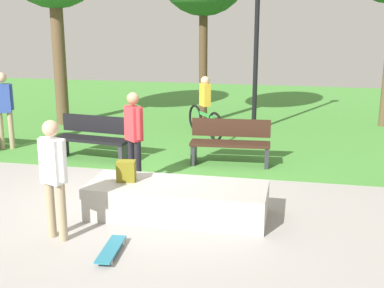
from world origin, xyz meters
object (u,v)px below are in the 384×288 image
concrete_ledge (177,200)px  lamp_post (257,20)px  cyclist_on_bicycle (205,110)px  pedestrian_with_backpack (4,103)px  park_bench_near_path (230,141)px  skater_performing_trick (54,171)px  skater_watching (134,131)px  park_bench_by_oak (94,137)px  skateboard_by_ledge (111,249)px  backpack_on_ledge (126,171)px

concrete_ledge → lamp_post: size_ratio=0.57×
cyclist_on_bicycle → pedestrian_with_backpack: bearing=-152.1°
cyclist_on_bicycle → park_bench_near_path: bearing=-68.0°
skater_performing_trick → skater_watching: 2.45m
skater_performing_trick → park_bench_by_oak: 3.91m
concrete_ledge → cyclist_on_bicycle: (-0.54, 5.25, 0.38)m
skater_watching → lamp_post: bearing=69.9°
concrete_ledge → skater_watching: (-1.10, 1.31, 0.72)m
park_bench_near_path → pedestrian_with_backpack: 5.16m
skater_performing_trick → skateboard_by_ledge: (0.88, -0.30, -0.90)m
skater_performing_trick → park_bench_near_path: 4.41m
park_bench_by_oak → lamp_post: size_ratio=0.35×
skater_watching → skateboard_by_ledge: 2.93m
skater_performing_trick → lamp_post: bearing=74.1°
backpack_on_ledge → park_bench_by_oak: park_bench_by_oak is taller
skater_watching → lamp_post: 5.34m
lamp_post → cyclist_on_bicycle: bearing=-146.7°
skater_performing_trick → concrete_ledge: bearing=38.3°
concrete_ledge → backpack_on_ledge: (-0.80, 0.01, 0.41)m
cyclist_on_bicycle → concrete_ledge: bearing=-84.1°
skater_watching → backpack_on_ledge: bearing=-77.2°
skater_performing_trick → park_bench_near_path: bearing=65.2°
concrete_ledge → skater_performing_trick: bearing=-141.7°
pedestrian_with_backpack → cyclist_on_bicycle: bearing=27.9°
skater_performing_trick → cyclist_on_bicycle: skater_performing_trick is taller
park_bench_near_path → pedestrian_with_backpack: bearing=177.9°
skater_watching → cyclist_on_bicycle: size_ratio=1.10×
lamp_post → cyclist_on_bicycle: (-1.16, -0.76, -2.20)m
skater_performing_trick → lamp_post: lamp_post is taller
park_bench_by_oak → cyclist_on_bicycle: bearing=54.4°
concrete_ledge → lamp_post: 6.58m
skater_performing_trick → lamp_post: 7.65m
concrete_ledge → pedestrian_with_backpack: bearing=147.0°
skater_performing_trick → park_bench_near_path: (1.84, 3.98, -0.48)m
backpack_on_ledge → skater_watching: (-0.30, 1.30, 0.31)m
skater_watching → skateboard_by_ledge: size_ratio=2.05×
skateboard_by_ledge → park_bench_by_oak: size_ratio=0.49×
park_bench_by_oak → lamp_post: bearing=48.1°
concrete_ledge → park_bench_near_path: 2.90m
backpack_on_ledge → cyclist_on_bicycle: bearing=-102.3°
skater_watching → lamp_post: size_ratio=0.35×
lamp_post → pedestrian_with_backpack: bearing=-150.9°
concrete_ledge → skater_watching: size_ratio=1.62×
backpack_on_ledge → lamp_post: size_ratio=0.07×
skater_performing_trick → pedestrian_with_backpack: pedestrian_with_backpack is taller
skateboard_by_ledge → pedestrian_with_backpack: pedestrian_with_backpack is taller
concrete_ledge → pedestrian_with_backpack: (-4.70, 3.05, 0.80)m
skater_performing_trick → pedestrian_with_backpack: (-3.29, 4.17, 0.08)m
skater_performing_trick → pedestrian_with_backpack: size_ratio=0.96×
backpack_on_ledge → skater_performing_trick: size_ratio=0.19×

